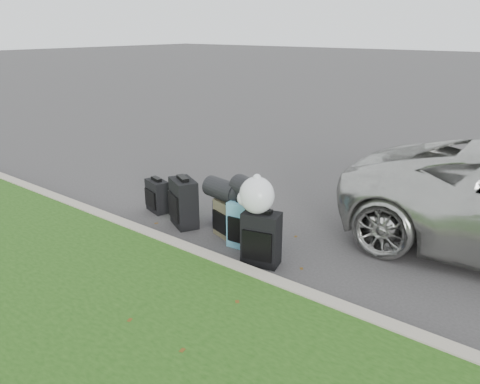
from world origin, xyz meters
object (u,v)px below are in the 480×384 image
Objects in this scene: suitcase_olive at (227,218)px; tote_navy at (225,212)px; suitcase_large_black_right at (261,239)px; suitcase_large_black_left at (184,203)px; suitcase_teal at (245,225)px; tote_green at (182,203)px; suitcase_small_black at (157,196)px.

suitcase_olive is 0.52m from tote_navy.
suitcase_large_black_left is at bearing 154.83° from suitcase_large_black_right.
suitcase_teal is 1.62m from tote_green.
tote_navy is (0.41, 0.47, -0.19)m from suitcase_large_black_left.
suitcase_large_black_left is at bearing -53.33° from tote_green.
suitcase_large_black_left is 1.34× the size of suitcase_olive.
suitcase_olive is at bearing -23.84° from tote_green.
suitcase_teal is (1.18, -0.02, -0.04)m from suitcase_large_black_left.
suitcase_large_black_left is at bearing -119.74° from tote_navy.
suitcase_olive is at bearing -34.54° from tote_navy.
suitcase_small_black is 1.55× the size of tote_navy.
suitcase_olive is at bearing 140.71° from suitcase_large_black_right.
suitcase_large_black_left reaches higher than suitcase_large_black_right.
suitcase_teal is at bearing -25.11° from tote_green.
suitcase_large_black_right reaches higher than suitcase_small_black.
suitcase_large_black_right reaches higher than suitcase_teal.
suitcase_teal is (0.42, -0.12, 0.05)m from suitcase_olive.
suitcase_large_black_left is 0.56m from tote_green.
suitcase_small_black is at bearing -164.49° from suitcase_large_black_left.
suitcase_large_black_left is 2.14× the size of tote_navy.
suitcase_olive is at bearing 157.64° from suitcase_teal.
suitcase_small_black is 0.42m from tote_green.
suitcase_olive is at bearing 34.32° from suitcase_large_black_left.
suitcase_small_black reaches higher than tote_green.
suitcase_small_black is at bearing -165.66° from suitcase_olive.
suitcase_small_black is 1.60× the size of tote_green.
tote_navy is at bearing 133.14° from suitcase_large_black_right.
suitcase_olive is 0.44m from suitcase_teal.
tote_green is at bearing 165.17° from suitcase_large_black_left.
suitcase_small_black is 0.73× the size of suitcase_large_black_left.
suitcase_small_black is 1.94m from suitcase_teal.
suitcase_large_black_right is at bearing -8.09° from suitcase_olive.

